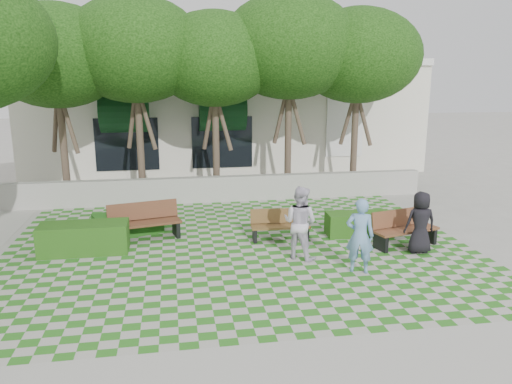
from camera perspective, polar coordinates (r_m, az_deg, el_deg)
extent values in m
plane|color=gray|center=(12.13, -1.15, -8.15)|extent=(90.00, 90.00, 0.00)
plane|color=#2B721E|center=(13.06, -1.81, -6.55)|extent=(12.00, 12.00, 0.00)
cube|color=#9E9B93|center=(8.01, 4.19, -20.25)|extent=(16.00, 2.00, 0.01)
cube|color=#9E9B93|center=(17.90, -4.11, 0.36)|extent=(15.00, 0.36, 0.90)
cube|color=brown|center=(13.73, 16.76, -4.16)|extent=(1.89, 0.99, 0.06)
cube|color=brown|center=(13.84, 16.13, -2.81)|extent=(1.78, 0.58, 0.45)
cube|color=black|center=(13.30, 14.06, -5.60)|extent=(0.22, 0.51, 0.44)
cube|color=black|center=(14.32, 19.15, -4.59)|extent=(0.22, 0.51, 0.44)
cube|color=brown|center=(13.64, 2.82, -3.94)|extent=(1.63, 0.59, 0.05)
cube|color=brown|center=(13.79, 2.68, -2.71)|extent=(1.60, 0.21, 0.40)
cube|color=black|center=(13.61, -0.16, -4.86)|extent=(0.12, 0.45, 0.39)
cube|color=black|center=(13.83, 5.73, -4.64)|extent=(0.12, 0.45, 0.39)
cube|color=#4F2C1B|center=(13.97, -12.56, -3.49)|extent=(2.01, 1.01, 0.06)
cube|color=#4F2C1B|center=(14.15, -12.83, -2.06)|extent=(1.91, 0.57, 0.48)
cube|color=black|center=(13.92, -15.99, -4.80)|extent=(0.23, 0.55, 0.47)
cube|color=black|center=(14.20, -9.11, -4.09)|extent=(0.23, 0.55, 0.47)
cube|color=#214C14|center=(14.40, 11.71, -3.60)|extent=(1.89, 0.86, 0.65)
cube|color=#194C14|center=(14.59, -14.39, -3.52)|extent=(2.00, 1.34, 0.65)
cube|color=#1F4913|center=(13.45, -19.04, -5.01)|extent=(2.19, 0.88, 0.77)
imported|color=#6B95C3|center=(11.58, 11.78, -4.91)|extent=(0.74, 0.62, 1.74)
imported|color=black|center=(13.26, 18.27, -3.33)|extent=(0.81, 0.55, 1.59)
imported|color=silver|center=(12.24, 5.04, -3.51)|extent=(1.12, 1.10, 1.82)
cylinder|color=#47382B|center=(19.34, -21.10, 4.60)|extent=(0.26, 0.26, 3.64)
ellipsoid|color=#1E4C11|center=(19.18, -21.92, 14.23)|extent=(4.80, 4.80, 3.60)
cylinder|color=#47382B|center=(18.98, -13.08, 5.25)|extent=(0.26, 0.26, 3.81)
ellipsoid|color=#1E4C11|center=(18.83, -13.64, 15.54)|extent=(5.00, 5.00, 3.75)
cylinder|color=#47382B|center=(19.03, -4.59, 5.23)|extent=(0.26, 0.26, 3.58)
ellipsoid|color=#1E4C11|center=(18.86, -4.78, 14.90)|extent=(4.60, 4.60, 3.45)
cylinder|color=#47382B|center=(19.46, 3.68, 5.92)|extent=(0.26, 0.26, 3.92)
ellipsoid|color=#1E4C11|center=(19.33, 3.84, 16.26)|extent=(5.20, 5.20, 3.90)
cylinder|color=#47382B|center=(20.26, 11.16, 5.67)|extent=(0.26, 0.26, 3.70)
ellipsoid|color=#1E4C11|center=(20.11, 11.59, 15.02)|extent=(4.80, 4.80, 3.60)
cube|color=silver|center=(25.59, -3.72, 8.87)|extent=(18.00, 8.00, 5.00)
cube|color=white|center=(21.55, -2.67, 14.74)|extent=(18.00, 0.30, 0.30)
cube|color=black|center=(22.80, 10.09, 7.42)|extent=(1.40, 0.10, 2.40)
cylinder|color=#0F3A19|center=(21.48, -14.75, 8.99)|extent=(3.00, 1.80, 1.80)
cube|color=black|center=(21.62, -14.53, 5.29)|extent=(2.60, 0.08, 2.20)
cylinder|color=#0F3A19|center=(21.51, -3.94, 9.39)|extent=(3.00, 1.80, 1.80)
cube|color=black|center=(21.65, -3.88, 5.69)|extent=(2.60, 0.08, 2.20)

